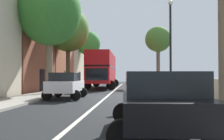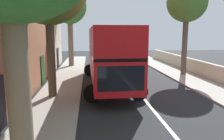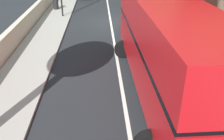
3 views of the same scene
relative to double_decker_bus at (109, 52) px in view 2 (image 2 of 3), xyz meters
name	(u,v)px [view 2 (image 2 of 3)]	position (x,y,z in m)	size (l,w,h in m)	color
double_decker_bus	(109,52)	(0.00, 0.00, 0.00)	(3.68, 11.24, 4.06)	red
street_tree_left_2	(70,7)	(-3.36, 9.37, 4.14)	(3.64, 3.64, 8.46)	#7A6B56
street_tree_right_5	(187,3)	(6.91, 3.09, 3.81)	(3.37, 3.37, 7.81)	brown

